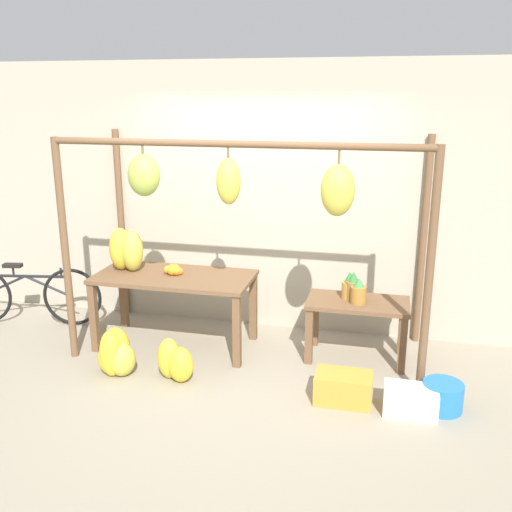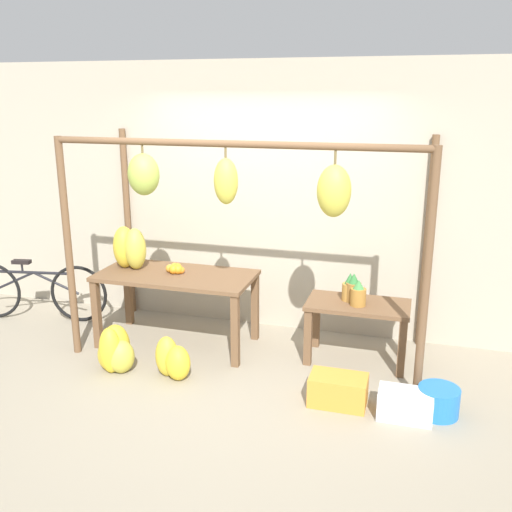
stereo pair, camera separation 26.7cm
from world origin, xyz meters
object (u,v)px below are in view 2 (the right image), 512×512
Objects in this scene: parked_bicycle at (35,291)px; fruit_crate_purple at (405,404)px; banana_pile_ground_left at (115,351)px; orange_pile at (176,269)px; banana_pile_on_table at (130,248)px; banana_pile_ground_right at (172,360)px; pineapple_cluster at (354,290)px; fruit_crate_white at (338,390)px; blue_bucket at (438,401)px.

fruit_crate_purple is at bearing -12.71° from parked_bicycle.
parked_bicycle is (-1.47, 0.85, 0.15)m from banana_pile_ground_left.
orange_pile is 0.48× the size of fruit_crate_purple.
banana_pile_ground_right is (0.78, -0.74, -0.78)m from banana_pile_on_table.
banana_pile_ground_left is at bearing -157.55° from pineapple_cluster.
fruit_crate_purple is at bearing -1.48° from banana_pile_ground_left.
orange_pile is 2.02m from fruit_crate_white.
pineapple_cluster is at bearing 120.69° from fruit_crate_purple.
banana_pile_ground_right is at bearing -179.09° from blue_bucket.
fruit_crate_purple is (2.60, -0.07, -0.08)m from banana_pile_ground_left.
parked_bicycle is 4.18m from fruit_crate_purple.
orange_pile is 0.12× the size of parked_bicycle.
fruit_crate_purple is at bearing -5.77° from fruit_crate_white.
banana_pile_ground_right is 2.03m from fruit_crate_purple.
pineapple_cluster is at bearing 3.56° from orange_pile.
banana_pile_on_table is 1.32× the size of blue_bucket.
banana_pile_on_table is 1.33m from banana_pile_ground_right.
banana_pile_ground_left reaches higher than fruit_crate_purple.
orange_pile is 1.84m from parked_bicycle.
banana_pile_on_table is 1.41m from parked_bicycle.
banana_pile_ground_left is at bearing -178.97° from blue_bucket.
banana_pile_ground_left reaches higher than banana_pile_ground_right.
banana_pile_ground_right is at bearing -150.66° from pineapple_cluster.
fruit_crate_purple is (4.07, -0.92, -0.23)m from parked_bicycle.
banana_pile_on_table is 2.13× the size of orange_pile.
parked_bicycle is 3.89× the size of fruit_crate_purple.
pineapple_cluster reaches higher than banana_pile_ground_left.
orange_pile is (0.51, -0.02, -0.17)m from banana_pile_on_table.
banana_pile_on_table is 0.54m from orange_pile.
blue_bucket is at bearing -13.02° from banana_pile_on_table.
banana_pile_ground_left is at bearing 179.64° from fruit_crate_white.
banana_pile_on_table reaches higher than fruit_crate_purple.
parked_bicycle is (-3.53, 0.00, -0.36)m from pineapple_cluster.
banana_pile_ground_left reaches higher than fruit_crate_white.
banana_pile_ground_left is 1.05× the size of fruit_crate_purple.
pineapple_cluster is 0.69× the size of banana_pile_ground_right.
fruit_crate_white is 0.79m from blue_bucket.
banana_pile_ground_right reaches higher than fruit_crate_purple.
parked_bicycle reaches higher than banana_pile_ground_right.
banana_pile_ground_left is 2.60m from fruit_crate_purple.
pineapple_cluster is at bearing 22.45° from banana_pile_ground_left.
parked_bicycle is (-1.27, 0.09, -0.62)m from banana_pile_on_table.
parked_bicycle is (-1.78, 0.11, -0.45)m from orange_pile.
fruit_crate_white is at bearing -23.22° from orange_pile.
orange_pile reaches higher than banana_pile_ground_left.
fruit_crate_purple is at bearing -59.31° from pineapple_cluster.
pineapple_cluster is at bearing 90.48° from fruit_crate_white.
orange_pile reaches higher than parked_bicycle.
banana_pile_ground_left is (0.20, -0.76, -0.77)m from banana_pile_on_table.
orange_pile is 0.62× the size of blue_bucket.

